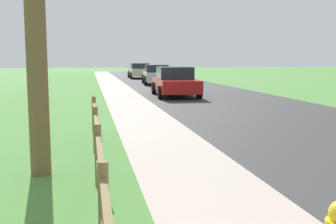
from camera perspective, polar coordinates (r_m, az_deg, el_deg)
name	(u,v)px	position (r m, az deg, el deg)	size (l,w,h in m)	color
ground_plane	(133,90)	(26.20, -4.77, 3.07)	(120.00, 120.00, 0.00)	#4B8239
road_asphalt	(181,87)	(28.74, 1.78, 3.48)	(7.00, 66.00, 0.01)	#343434
curb_concrete	(85,88)	(28.05, -11.32, 3.25)	(6.00, 66.00, 0.01)	#B3A194
grass_verge	(62,88)	(28.11, -14.38, 3.17)	(5.00, 66.00, 0.00)	#4B8239
rail_fence	(98,150)	(6.52, -9.57, -5.20)	(0.11, 9.51, 0.98)	brown
parked_suv_red	(175,82)	(21.63, 0.98, 4.15)	(2.31, 4.76, 1.52)	maroon
parked_car_silver	(156,74)	(31.56, -1.59, 5.20)	(2.30, 4.56, 1.46)	#B7BABF
parked_car_beige	(140,71)	(40.85, -3.92, 5.67)	(2.14, 4.46, 1.46)	#C6B793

